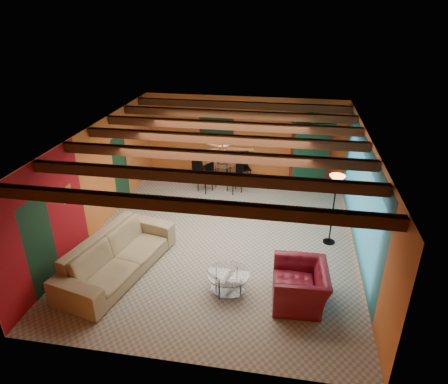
% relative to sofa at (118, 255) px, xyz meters
% --- Properties ---
extents(room, '(6.52, 8.01, 2.71)m').
position_rel_sofa_xyz_m(room, '(1.99, 1.97, 1.92)').
color(room, gray).
rests_on(room, ground).
extents(sofa, '(1.83, 3.18, 0.87)m').
position_rel_sofa_xyz_m(sofa, '(0.00, 0.00, 0.00)').
color(sofa, '#927F5E').
rests_on(sofa, ground).
extents(armchair, '(1.11, 1.25, 0.78)m').
position_rel_sofa_xyz_m(armchair, '(3.91, -0.28, -0.05)').
color(armchair, maroon).
rests_on(armchair, ground).
extents(coffee_table, '(1.10, 1.10, 0.45)m').
position_rel_sofa_xyz_m(coffee_table, '(2.47, -0.22, -0.21)').
color(coffee_table, white).
rests_on(coffee_table, ground).
extents(dining_table, '(2.51, 2.51, 0.99)m').
position_rel_sofa_xyz_m(dining_table, '(1.38, 5.06, 0.06)').
color(dining_table, white).
rests_on(dining_table, ground).
extents(armoire, '(1.27, 0.97, 2.00)m').
position_rel_sofa_xyz_m(armoire, '(4.19, 5.56, 0.56)').
color(armoire, maroon).
rests_on(armoire, ground).
extents(floor_lamp, '(0.38, 0.38, 1.81)m').
position_rel_sofa_xyz_m(floor_lamp, '(4.64, 2.02, 0.47)').
color(floor_lamp, black).
rests_on(floor_lamp, ground).
extents(ceiling_fan, '(1.50, 1.50, 0.44)m').
position_rel_sofa_xyz_m(ceiling_fan, '(1.99, 1.86, 1.92)').
color(ceiling_fan, '#472614').
rests_on(ceiling_fan, ceiling).
extents(painting, '(1.05, 0.03, 0.65)m').
position_rel_sofa_xyz_m(painting, '(1.09, 5.82, 1.21)').
color(painting, black).
rests_on(painting, wall_back).
extents(potted_plant, '(0.47, 0.41, 0.52)m').
position_rel_sofa_xyz_m(potted_plant, '(4.19, 5.56, 1.82)').
color(potted_plant, '#26661E').
rests_on(potted_plant, armoire).
extents(vase, '(0.24, 0.24, 0.19)m').
position_rel_sofa_xyz_m(vase, '(1.38, 5.06, 0.65)').
color(vase, orange).
rests_on(vase, dining_table).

